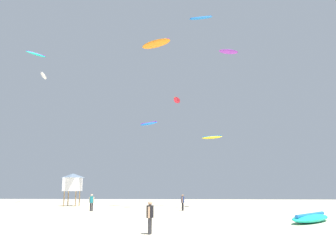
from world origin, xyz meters
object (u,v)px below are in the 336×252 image
(person_left, at_px, (92,201))
(kite_aloft_8, at_px, (212,137))
(kite_aloft_0, at_px, (36,54))
(kite_grounded_near, at_px, (311,218))
(person_foreground, at_px, (150,215))
(kite_aloft_4, at_px, (44,76))
(kite_aloft_5, at_px, (177,100))
(kite_aloft_3, at_px, (201,18))
(kite_aloft_1, at_px, (149,124))
(kite_aloft_2, at_px, (156,44))
(lifeguard_tower, at_px, (73,182))
(kite_aloft_9, at_px, (229,52))
(person_right, at_px, (183,201))

(person_left, bearing_deg, kite_aloft_8, 154.84)
(kite_aloft_0, bearing_deg, kite_grounded_near, -30.53)
(person_foreground, relative_size, kite_aloft_4, 0.45)
(kite_grounded_near, distance_m, kite_aloft_5, 34.55)
(person_left, distance_m, kite_aloft_3, 26.47)
(kite_aloft_1, relative_size, kite_aloft_2, 0.59)
(kite_grounded_near, distance_m, kite_aloft_4, 46.11)
(kite_aloft_5, distance_m, kite_aloft_8, 8.29)
(person_foreground, xyz_separation_m, kite_aloft_3, (3.86, 22.85, 22.99))
(kite_aloft_4, bearing_deg, kite_grounded_near, -40.79)
(kite_grounded_near, xyz_separation_m, lifeguard_tower, (-23.06, 19.48, 2.76))
(kite_aloft_2, bearing_deg, kite_aloft_0, 177.33)
(person_left, bearing_deg, kite_aloft_3, 129.60)
(person_left, distance_m, kite_aloft_8, 24.90)
(person_left, distance_m, lifeguard_tower, 10.99)
(kite_aloft_9, bearing_deg, kite_aloft_0, -172.88)
(person_left, distance_m, kite_aloft_9, 26.62)
(person_right, distance_m, lifeguard_tower, 16.60)
(kite_aloft_2, relative_size, kite_aloft_8, 1.22)
(kite_grounded_near, relative_size, kite_aloft_3, 1.55)
(kite_aloft_5, bearing_deg, kite_grounded_near, -71.40)
(person_right, bearing_deg, kite_aloft_2, -37.98)
(person_right, relative_size, kite_aloft_2, 0.38)
(kite_aloft_0, distance_m, kite_aloft_4, 11.42)
(person_foreground, bearing_deg, kite_aloft_3, 89.73)
(lifeguard_tower, bearing_deg, kite_grounded_near, -40.18)
(person_left, relative_size, kite_grounded_near, 0.35)
(lifeguard_tower, bearing_deg, kite_aloft_8, 26.37)
(lifeguard_tower, relative_size, kite_aloft_0, 1.60)
(person_right, distance_m, kite_grounded_near, 14.37)
(kite_aloft_3, bearing_deg, kite_aloft_4, 156.99)
(kite_aloft_1, distance_m, kite_aloft_8, 17.06)
(kite_aloft_2, bearing_deg, kite_aloft_5, 80.49)
(kite_grounded_near, xyz_separation_m, kite_aloft_2, (-11.99, 15.63, 19.87))
(kite_aloft_1, height_order, kite_aloft_5, kite_aloft_5)
(kite_grounded_near, distance_m, kite_aloft_2, 27.98)
(kite_aloft_4, bearing_deg, kite_aloft_0, -71.02)
(lifeguard_tower, xyz_separation_m, kite_aloft_1, (10.46, -5.52, 6.53))
(person_foreground, relative_size, kite_aloft_3, 0.52)
(person_right, height_order, kite_aloft_9, kite_aloft_9)
(person_foreground, height_order, kite_aloft_4, kite_aloft_4)
(person_left, distance_m, kite_aloft_2, 20.80)
(person_right, height_order, kite_aloft_0, kite_aloft_0)
(person_left, xyz_separation_m, kite_aloft_2, (5.80, 5.56, 19.18))
(kite_aloft_1, height_order, kite_aloft_8, kite_aloft_8)
(kite_aloft_1, xyz_separation_m, kite_aloft_2, (0.61, 1.67, 10.58))
(kite_aloft_3, relative_size, kite_aloft_8, 0.88)
(kite_aloft_2, xyz_separation_m, kite_aloft_9, (9.57, 3.90, 0.38))
(kite_grounded_near, relative_size, kite_aloft_5, 1.46)
(kite_grounded_near, bearing_deg, kite_aloft_5, 108.60)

